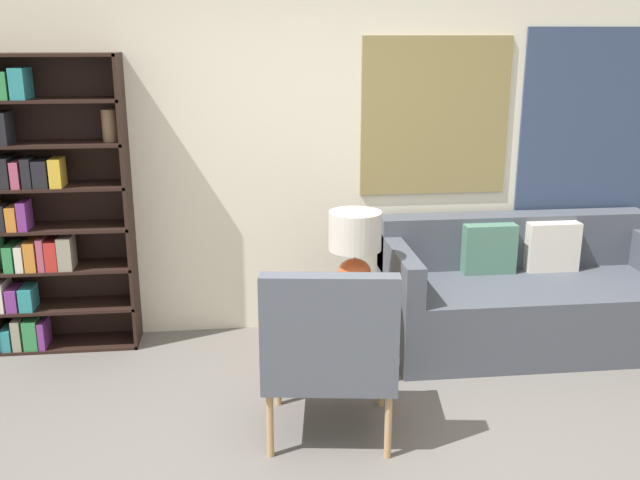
{
  "coord_description": "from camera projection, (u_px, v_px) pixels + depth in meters",
  "views": [
    {
      "loc": [
        -0.45,
        -2.78,
        2.02
      ],
      "look_at": [
        0.0,
        1.1,
        0.9
      ],
      "focal_mm": 40.0,
      "sensor_mm": 36.0,
      "label": 1
    }
  ],
  "objects": [
    {
      "name": "table_lamp",
      "position": [
        355.0,
        240.0,
        4.27
      ],
      "size": [
        0.32,
        0.32,
        0.47
      ],
      "color": "#C65128",
      "rests_on": "side_table"
    },
    {
      "name": "side_table",
      "position": [
        346.0,
        297.0,
        4.31
      ],
      "size": [
        0.56,
        0.56,
        0.55
      ],
      "color": "#99704C",
      "rests_on": "ground_plane"
    },
    {
      "name": "armchair",
      "position": [
        329.0,
        347.0,
        3.54
      ],
      "size": [
        0.74,
        0.68,
        0.95
      ],
      "color": "tan",
      "rests_on": "ground_plane"
    },
    {
      "name": "couch",
      "position": [
        525.0,
        297.0,
        4.82
      ],
      "size": [
        1.9,
        0.9,
        0.83
      ],
      "color": "#474C56",
      "rests_on": "ground_plane"
    },
    {
      "name": "wall_back",
      "position": [
        314.0,
        138.0,
        4.83
      ],
      "size": [
        6.4,
        0.08,
        2.7
      ],
      "color": "silver",
      "rests_on": "ground_plane"
    },
    {
      "name": "bookshelf",
      "position": [
        41.0,
        209.0,
        4.57
      ],
      "size": [
        0.91,
        0.3,
        1.92
      ],
      "color": "black",
      "rests_on": "ground_plane"
    }
  ]
}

